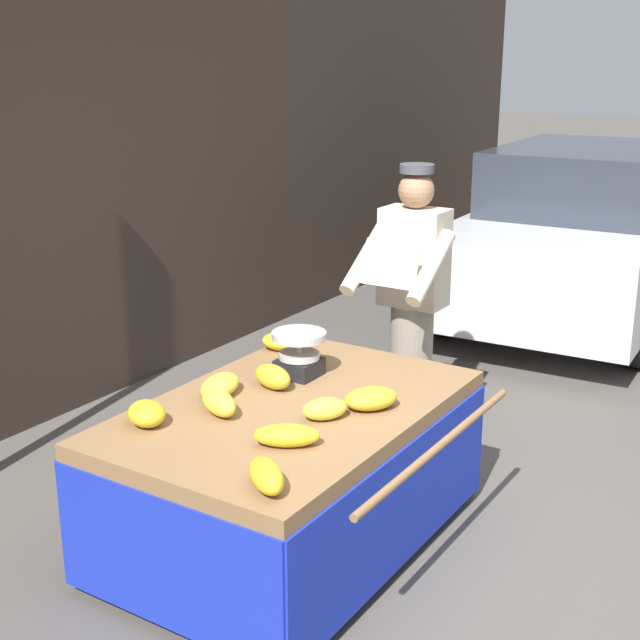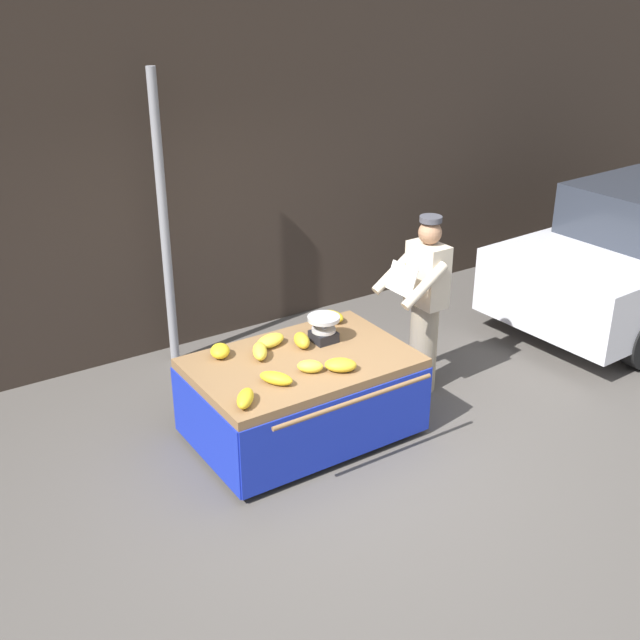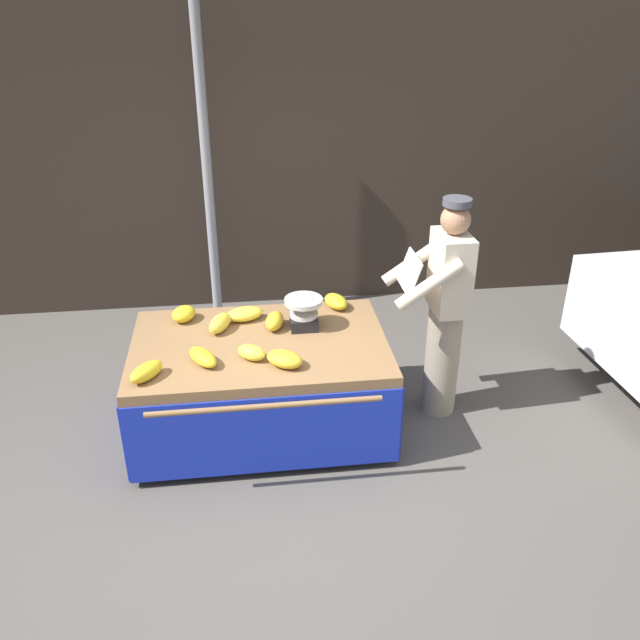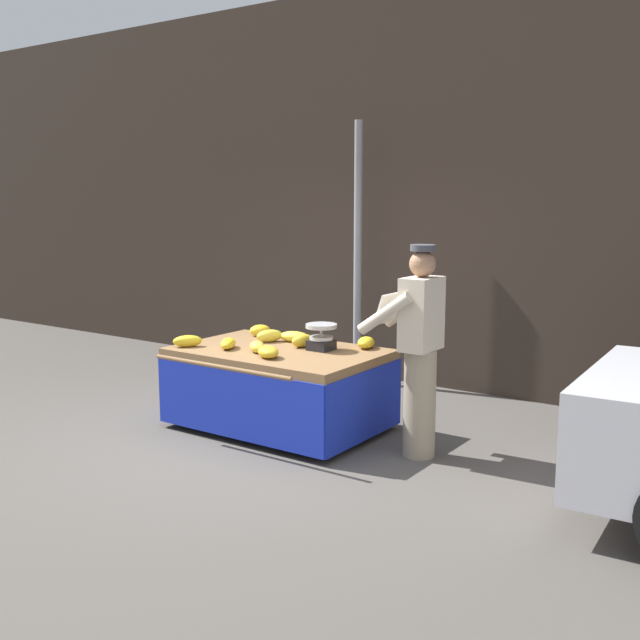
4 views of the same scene
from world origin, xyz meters
name	(u,v)px [view 4 (image 4 of 4)]	position (x,y,z in m)	size (l,w,h in m)	color
ground_plane	(234,447)	(0.00, 0.00, 0.00)	(60.00, 60.00, 0.00)	#514C47
back_wall	(407,187)	(0.00, 2.96, 2.19)	(16.00, 0.24, 4.38)	#332821
street_pole	(358,254)	(-0.37, 2.53, 1.45)	(0.09, 0.09, 2.90)	gray
banana_cart	(279,370)	(-0.01, 0.64, 0.55)	(1.84, 1.40, 0.74)	olive
weighing_scale	(321,337)	(0.33, 0.82, 0.85)	(0.28, 0.28, 0.23)	black
banana_bunch_0	(260,330)	(-0.56, 1.04, 0.79)	(0.16, 0.21, 0.11)	gold
banana_bunch_1	(366,343)	(0.61, 1.12, 0.79)	(0.15, 0.24, 0.10)	gold
banana_bunch_2	(269,336)	(-0.29, 0.85, 0.79)	(0.12, 0.26, 0.12)	yellow
banana_bunch_3	(257,347)	(-0.07, 0.41, 0.79)	(0.13, 0.21, 0.10)	yellow
banana_bunch_4	(303,341)	(0.11, 0.83, 0.80)	(0.13, 0.23, 0.12)	gold
banana_bunch_5	(294,337)	(-0.10, 0.99, 0.79)	(0.16, 0.28, 0.10)	yellow
banana_bunch_6	(188,341)	(-0.75, 0.24, 0.79)	(0.12, 0.26, 0.11)	gold
banana_bunch_7	(268,352)	(0.15, 0.29, 0.79)	(0.17, 0.26, 0.10)	gold
banana_bunch_8	(228,343)	(-0.40, 0.39, 0.78)	(0.13, 0.28, 0.09)	gold
vendor_person	(419,350)	(1.36, 0.70, 0.87)	(0.58, 0.51, 1.71)	gray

